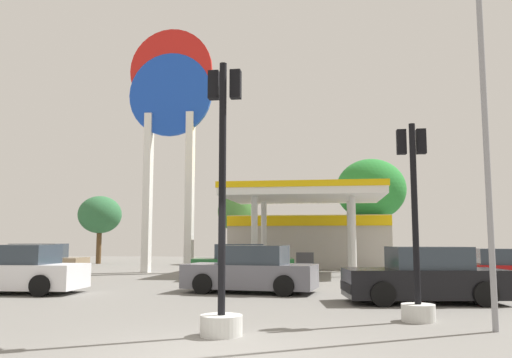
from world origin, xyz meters
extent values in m
plane|color=slate|center=(0.00, 0.00, 0.00)|extent=(90.00, 90.00, 0.00)
cube|color=#ADA89E|center=(0.47, 26.20, 1.62)|extent=(9.81, 6.11, 3.23)
cube|color=#EAB70C|center=(0.47, 23.09, 2.88)|extent=(9.81, 0.12, 0.60)
cube|color=white|center=(0.47, 19.47, 4.07)|extent=(8.05, 6.75, 0.35)
cube|color=#EAB70C|center=(0.47, 19.47, 4.39)|extent=(8.15, 6.85, 0.30)
cylinder|color=silver|center=(-1.94, 17.61, 1.95)|extent=(0.32, 0.32, 3.89)
cylinder|color=silver|center=(2.89, 17.61, 1.95)|extent=(0.32, 0.32, 3.89)
cylinder|color=silver|center=(-1.94, 21.33, 1.95)|extent=(0.32, 0.32, 3.89)
cylinder|color=silver|center=(2.89, 21.33, 1.95)|extent=(0.32, 0.32, 3.89)
cube|color=#4C4C51|center=(0.47, 19.47, 0.55)|extent=(0.90, 0.60, 1.10)
cube|color=white|center=(-8.10, 19.18, 4.38)|extent=(0.40, 0.56, 8.75)
cube|color=white|center=(-5.73, 19.18, 4.38)|extent=(0.40, 0.56, 8.75)
cylinder|color=blue|center=(-6.91, 19.18, 9.81)|extent=(4.71, 0.22, 4.71)
cylinder|color=red|center=(-6.91, 19.20, 11.22)|extent=(4.71, 0.22, 4.71)
cube|color=white|center=(-6.91, 19.24, 10.52)|extent=(4.33, 0.08, 0.85)
cylinder|color=black|center=(-2.33, 8.69, 0.33)|extent=(0.69, 0.31, 0.67)
cylinder|color=black|center=(-2.11, 10.47, 0.33)|extent=(0.69, 0.31, 0.67)
cylinder|color=black|center=(0.36, 8.35, 0.33)|extent=(0.69, 0.31, 0.67)
cylinder|color=black|center=(0.59, 10.13, 0.33)|extent=(0.69, 0.31, 0.67)
cube|color=slate|center=(-0.87, 9.41, 0.55)|extent=(4.58, 2.37, 0.79)
cube|color=#2D3842|center=(-0.72, 9.39, 1.24)|extent=(2.27, 1.88, 0.67)
cube|color=black|center=(-3.01, 9.68, 0.44)|extent=(0.34, 1.75, 0.25)
cylinder|color=black|center=(6.67, 11.45, 0.31)|extent=(0.63, 0.27, 0.61)
cylinder|color=black|center=(6.83, 13.09, 0.31)|extent=(0.63, 0.27, 0.61)
cube|color=#A51111|center=(7.99, 12.15, 0.51)|extent=(4.17, 2.08, 0.73)
cube|color=#2D3842|center=(8.14, 12.13, 1.14)|extent=(2.05, 1.68, 0.61)
cube|color=black|center=(6.03, 12.34, 0.40)|extent=(0.27, 1.60, 0.23)
cylinder|color=black|center=(-13.00, 14.89, 0.34)|extent=(0.69, 0.31, 0.67)
cylinder|color=black|center=(-10.07, 13.40, 0.34)|extent=(0.69, 0.31, 0.67)
cylinder|color=black|center=(-10.28, 15.20, 0.34)|extent=(0.69, 0.31, 0.67)
cube|color=#8C7556|center=(-11.53, 14.15, 0.56)|extent=(4.59, 2.34, 0.80)
cube|color=#2D3842|center=(-11.38, 14.16, 1.25)|extent=(2.27, 1.87, 0.67)
cylinder|color=black|center=(3.19, 6.20, 0.33)|extent=(0.69, 0.32, 0.67)
cylinder|color=black|center=(2.94, 7.98, 0.33)|extent=(0.69, 0.32, 0.67)
cylinder|color=black|center=(5.88, 6.57, 0.33)|extent=(0.69, 0.32, 0.67)
cylinder|color=black|center=(5.64, 8.35, 0.33)|extent=(0.69, 0.32, 0.67)
cube|color=black|center=(4.41, 7.28, 0.55)|extent=(4.59, 2.42, 0.79)
cube|color=#2D3842|center=(4.57, 7.30, 1.24)|extent=(2.29, 1.90, 0.67)
cube|color=black|center=(2.28, 6.98, 0.44)|extent=(0.36, 1.75, 0.25)
cylinder|color=black|center=(-7.18, 7.22, 0.34)|extent=(0.69, 0.26, 0.68)
cylinder|color=black|center=(-7.26, 9.05, 0.34)|extent=(0.69, 0.26, 0.68)
cube|color=silver|center=(-8.60, 8.08, 0.56)|extent=(4.53, 2.06, 0.81)
cube|color=#2D3842|center=(-8.44, 8.08, 1.26)|extent=(2.19, 1.74, 0.68)
cylinder|color=black|center=(-0.76, 15.75, 0.33)|extent=(0.69, 0.31, 0.67)
cylinder|color=black|center=(-0.54, 13.97, 0.33)|extent=(0.69, 0.31, 0.67)
cylinder|color=black|center=(-3.46, 15.42, 0.33)|extent=(0.69, 0.31, 0.67)
cylinder|color=black|center=(-3.24, 13.63, 0.33)|extent=(0.69, 0.31, 0.67)
cube|color=#1E5928|center=(-2.00, 14.69, 0.55)|extent=(4.58, 2.36, 0.79)
cube|color=#2D3842|center=(-2.16, 14.67, 1.24)|extent=(2.27, 1.87, 0.67)
cube|color=black|center=(0.13, 14.95, 0.44)|extent=(0.34, 1.75, 0.25)
cylinder|color=silver|center=(3.72, 3.79, 0.19)|extent=(0.73, 0.73, 0.37)
cylinder|color=black|center=(3.72, 3.79, 2.38)|extent=(0.14, 0.14, 4.03)
cube|color=black|center=(3.50, 3.95, 4.01)|extent=(0.21, 0.20, 0.57)
sphere|color=red|center=(3.50, 4.07, 4.19)|extent=(0.15, 0.15, 0.15)
sphere|color=#D89E0C|center=(3.50, 4.07, 4.01)|extent=(0.15, 0.15, 0.15)
sphere|color=green|center=(3.50, 4.07, 3.83)|extent=(0.15, 0.15, 0.15)
cube|color=black|center=(3.94, 3.95, 4.01)|extent=(0.21, 0.20, 0.57)
sphere|color=red|center=(3.94, 4.07, 4.19)|extent=(0.15, 0.15, 0.15)
sphere|color=#D89E0C|center=(3.94, 4.07, 4.01)|extent=(0.15, 0.15, 0.15)
sphere|color=green|center=(3.94, 4.07, 3.83)|extent=(0.15, 0.15, 0.15)
cylinder|color=silver|center=(-0.19, 1.49, 0.19)|extent=(0.79, 0.79, 0.38)
cylinder|color=black|center=(-0.19, 1.49, 2.80)|extent=(0.14, 0.14, 4.84)
cube|color=black|center=(-0.41, 1.65, 4.84)|extent=(0.21, 0.20, 0.57)
sphere|color=red|center=(-0.41, 1.77, 5.02)|extent=(0.15, 0.15, 0.15)
sphere|color=#D89E0C|center=(-0.41, 1.77, 4.84)|extent=(0.15, 0.15, 0.15)
sphere|color=green|center=(-0.41, 1.77, 4.66)|extent=(0.15, 0.15, 0.15)
cube|color=black|center=(0.03, 1.65, 4.84)|extent=(0.21, 0.20, 0.57)
sphere|color=red|center=(0.03, 1.77, 5.02)|extent=(0.15, 0.15, 0.15)
sphere|color=#D89E0C|center=(0.03, 1.77, 4.84)|extent=(0.15, 0.15, 0.15)
sphere|color=green|center=(0.03, 1.77, 4.66)|extent=(0.15, 0.15, 0.15)
cylinder|color=brown|center=(-15.13, 28.50, 1.21)|extent=(0.37, 0.37, 2.42)
ellipsoid|color=#2F683D|center=(-15.13, 28.50, 3.60)|extent=(3.16, 3.16, 2.76)
cylinder|color=brown|center=(-4.99, 29.87, 1.37)|extent=(0.32, 0.32, 2.74)
ellipsoid|color=#468038|center=(-4.99, 29.87, 3.84)|extent=(2.94, 2.94, 3.03)
cylinder|color=brown|center=(4.62, 28.61, 1.71)|extent=(0.40, 0.40, 3.42)
ellipsoid|color=#287F31|center=(4.62, 28.61, 5.22)|extent=(4.80, 4.80, 4.25)
cylinder|color=gray|center=(4.99, 2.68, 3.81)|extent=(0.12, 0.12, 7.61)
camera|label=1|loc=(1.87, -8.28, 1.78)|focal=36.73mm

